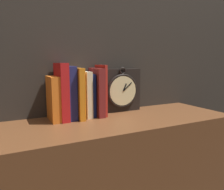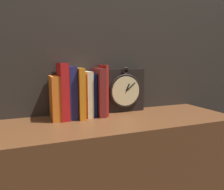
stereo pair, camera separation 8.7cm
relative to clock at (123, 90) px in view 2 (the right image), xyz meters
name	(u,v)px [view 2 (the right image)]	position (x,y,z in m)	size (l,w,h in m)	color
wall_back	(96,22)	(-0.13, 0.07, 0.36)	(6.00, 0.05, 2.60)	#2D2823
clock	(123,90)	(0.00, 0.00, 0.00)	(0.23, 0.07, 0.24)	black
book_slot0_orange	(55,98)	(-0.36, -0.04, -0.01)	(0.04, 0.14, 0.20)	orange
book_slot1_red	(63,91)	(-0.32, -0.04, 0.02)	(0.04, 0.14, 0.26)	red
book_slot2_navy	(71,92)	(-0.28, -0.03, 0.01)	(0.04, 0.13, 0.24)	navy
book_slot3_orange	(79,93)	(-0.25, -0.04, 0.00)	(0.03, 0.15, 0.24)	orange
book_slot4_orange	(83,95)	(-0.23, -0.02, -0.01)	(0.01, 0.11, 0.21)	orange
book_slot5_cream	(87,94)	(-0.21, -0.03, 0.00)	(0.03, 0.12, 0.22)	beige
book_slot6_navy	(92,95)	(-0.18, -0.02, -0.01)	(0.02, 0.11, 0.21)	#101C53
book_slot7_maroon	(99,92)	(-0.15, -0.04, 0.00)	(0.03, 0.14, 0.23)	maroon
book_slot8_red	(103,90)	(-0.12, -0.03, 0.01)	(0.01, 0.13, 0.25)	#AE261E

